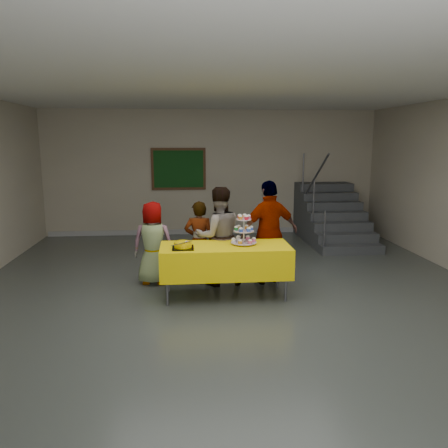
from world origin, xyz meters
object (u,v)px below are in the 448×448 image
object	(u,v)px
schoolchild_a	(153,243)
schoolchild_c	(219,236)
schoolchild_d	(270,232)
bear_cake	(183,244)
noticeboard	(179,169)
cupcake_stand	(244,232)
bake_table	(225,260)
schoolchild_b	(199,242)
staircase	(330,218)

from	to	relation	value
schoolchild_a	schoolchild_c	xyz separation A→B (m)	(1.04, -0.13, 0.12)
schoolchild_c	schoolchild_d	bearing A→B (deg)	171.37
bear_cake	noticeboard	bearing A→B (deg)	91.19
cupcake_stand	schoolchild_c	size ratio (longest dim) A/B	0.28
bear_cake	noticeboard	distance (m)	4.62
cupcake_stand	noticeboard	world-z (taller)	noticeboard
cupcake_stand	bear_cake	world-z (taller)	cupcake_stand
bake_table	schoolchild_a	xyz separation A→B (m)	(-1.09, 0.70, 0.11)
schoolchild_d	noticeboard	xyz separation A→B (m)	(-1.47, 3.86, 0.77)
bear_cake	schoolchild_b	bearing A→B (deg)	73.52
cupcake_stand	schoolchild_a	size ratio (longest dim) A/B	0.33
bear_cake	bake_table	bearing A→B (deg)	11.23
schoolchild_d	schoolchild_a	bearing A→B (deg)	-18.74
bake_table	schoolchild_c	bearing A→B (deg)	95.19
cupcake_stand	noticeboard	size ratio (longest dim) A/B	0.34
schoolchild_c	noticeboard	bearing A→B (deg)	-89.38
bear_cake	schoolchild_a	xyz separation A→B (m)	(-0.48, 0.82, -0.16)
bake_table	staircase	world-z (taller)	staircase
schoolchild_b	schoolchild_d	xyz separation A→B (m)	(1.12, -0.17, 0.17)
noticeboard	schoolchild_a	bearing A→B (deg)	-95.85
schoolchild_a	schoolchild_b	world-z (taller)	schoolchild_a
cupcake_stand	schoolchild_a	xyz separation A→B (m)	(-1.37, 0.64, -0.29)
cupcake_stand	schoolchild_c	world-z (taller)	schoolchild_c
bear_cake	schoolchild_d	xyz separation A→B (m)	(1.38, 0.70, -0.00)
bake_table	schoolchild_b	size ratio (longest dim) A/B	1.42
cupcake_stand	staircase	bearing A→B (deg)	54.62
schoolchild_c	staircase	distance (m)	4.16
bake_table	bear_cake	world-z (taller)	bear_cake
schoolchild_d	noticeboard	distance (m)	4.20
bear_cake	schoolchild_d	bearing A→B (deg)	26.98
schoolchild_b	schoolchild_c	bearing A→B (deg)	156.70
cupcake_stand	bear_cake	xyz separation A→B (m)	(-0.89, -0.18, -0.13)
schoolchild_d	staircase	world-z (taller)	staircase
schoolchild_b	staircase	world-z (taller)	staircase
bake_table	schoolchild_d	distance (m)	1.00
schoolchild_b	noticeboard	xyz separation A→B (m)	(-0.35, 3.68, 0.94)
schoolchild_c	noticeboard	xyz separation A→B (m)	(-0.65, 3.86, 0.82)
bear_cake	schoolchild_a	world-z (taller)	schoolchild_a
noticeboard	staircase	bearing A→B (deg)	-13.44
bake_table	schoolchild_c	distance (m)	0.62
bear_cake	noticeboard	world-z (taller)	noticeboard
schoolchild_b	noticeboard	world-z (taller)	noticeboard
bake_table	noticeboard	world-z (taller)	noticeboard
bear_cake	staircase	size ratio (longest dim) A/B	0.15
staircase	noticeboard	bearing A→B (deg)	166.56
bear_cake	schoolchild_b	xyz separation A→B (m)	(0.26, 0.87, -0.17)
cupcake_stand	schoolchild_c	xyz separation A→B (m)	(-0.33, 0.52, -0.17)
schoolchild_d	schoolchild_b	bearing A→B (deg)	-23.75
schoolchild_a	schoolchild_b	xyz separation A→B (m)	(0.74, 0.05, -0.00)
bear_cake	schoolchild_b	size ratio (longest dim) A/B	0.27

